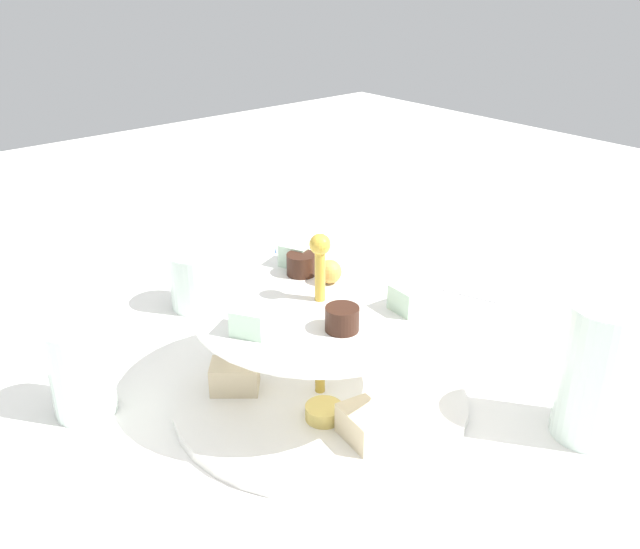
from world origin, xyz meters
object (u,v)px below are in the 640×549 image
Objects in this scene: water_glass_tall_right at (598,372)px; tiered_serving_stand at (320,356)px; butter_knife_right at (466,293)px; water_glass_mid_back at (81,370)px; water_glass_short_left at (196,280)px; teacup_with_saucer at (297,268)px.

tiered_serving_stand is at bearing -142.72° from water_glass_tall_right.
water_glass_mid_back is at bearing 61.47° from butter_knife_right.
water_glass_tall_right is 0.48m from water_glass_mid_back.
water_glass_short_left is (-0.26, 0.01, -0.01)m from tiered_serving_stand.
butter_knife_right is at bearing 80.75° from water_glass_mid_back.
butter_knife_right is 0.50m from water_glass_mid_back.
tiered_serving_stand is at bearing -33.87° from teacup_with_saucer.
water_glass_short_left is 0.43× the size of butter_knife_right.
butter_knife_right is (-0.06, 0.30, -0.05)m from tiered_serving_stand.
water_glass_short_left reaches higher than butter_knife_right.
teacup_with_saucer is at bearing 76.65° from water_glass_short_left.
water_glass_short_left reaches higher than teacup_with_saucer.
teacup_with_saucer is (0.03, 0.14, -0.01)m from water_glass_short_left.
water_glass_mid_back is (-0.14, -0.19, -0.00)m from tiered_serving_stand.
teacup_with_saucer is 0.53× the size of butter_knife_right.
butter_knife_right is (-0.26, 0.15, -0.07)m from water_glass_tall_right.
water_glass_short_left is 0.36m from butter_knife_right.
teacup_with_saucer is at bearing 104.80° from water_glass_mid_back.
teacup_with_saucer is (-0.43, -0.01, -0.04)m from water_glass_tall_right.
water_glass_tall_right reaches higher than butter_knife_right.
butter_knife_right is (0.17, 0.15, -0.02)m from teacup_with_saucer.
water_glass_short_left is at bearing 35.79° from butter_knife_right.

